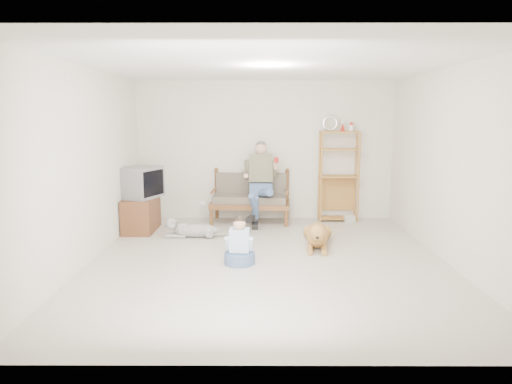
{
  "coord_description": "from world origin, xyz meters",
  "views": [
    {
      "loc": [
        -0.15,
        -6.22,
        2.04
      ],
      "look_at": [
        -0.17,
        1.0,
        0.82
      ],
      "focal_mm": 32.0,
      "sensor_mm": 36.0,
      "label": 1
    }
  ],
  "objects_px": {
    "golden_retriever": "(317,235)",
    "loveseat": "(250,197)",
    "etagere": "(339,175)",
    "tv_stand": "(141,214)"
  },
  "relations": [
    {
      "from": "etagere",
      "to": "tv_stand",
      "type": "xyz_separation_m",
      "value": [
        -3.65,
        -0.83,
        -0.59
      ]
    },
    {
      "from": "golden_retriever",
      "to": "loveseat",
      "type": "bearing_deg",
      "value": 130.78
    },
    {
      "from": "loveseat",
      "to": "golden_retriever",
      "type": "bearing_deg",
      "value": -52.31
    },
    {
      "from": "tv_stand",
      "to": "etagere",
      "type": "bearing_deg",
      "value": 13.36
    },
    {
      "from": "loveseat",
      "to": "golden_retriever",
      "type": "xyz_separation_m",
      "value": [
        1.09,
        -1.67,
        -0.31
      ]
    },
    {
      "from": "tv_stand",
      "to": "golden_retriever",
      "type": "height_order",
      "value": "tv_stand"
    },
    {
      "from": "loveseat",
      "to": "etagere",
      "type": "height_order",
      "value": "etagere"
    },
    {
      "from": "etagere",
      "to": "golden_retriever",
      "type": "xyz_separation_m",
      "value": [
        -0.63,
        -1.78,
        -0.72
      ]
    },
    {
      "from": "loveseat",
      "to": "golden_retriever",
      "type": "distance_m",
      "value": 2.01
    },
    {
      "from": "loveseat",
      "to": "etagere",
      "type": "bearing_deg",
      "value": 8.21
    }
  ]
}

